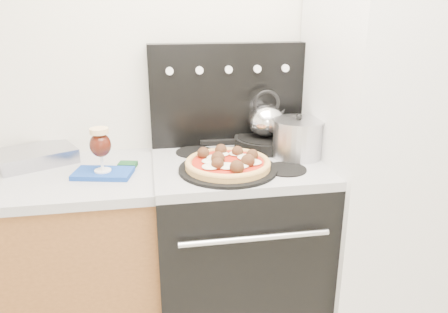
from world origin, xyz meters
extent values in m
cube|color=silver|center=(0.00, 1.50, 1.25)|extent=(3.50, 0.01, 2.50)
cube|color=black|center=(0.08, 1.18, 0.44)|extent=(0.76, 0.65, 0.88)
cube|color=#ADADB2|center=(0.08, 1.18, 0.90)|extent=(0.76, 0.65, 0.04)
cube|color=black|center=(0.08, 1.45, 1.17)|extent=(0.76, 0.08, 0.50)
cube|color=silver|center=(0.78, 1.15, 0.95)|extent=(0.64, 0.68, 1.90)
cube|color=silver|center=(-0.83, 1.36, 0.93)|extent=(0.40, 0.36, 0.07)
cube|color=#173F9E|center=(-0.51, 1.14, 0.91)|extent=(0.27, 0.19, 0.02)
cylinder|color=black|center=(0.01, 1.06, 0.93)|extent=(0.53, 0.53, 0.01)
cylinder|color=black|center=(0.25, 1.34, 0.95)|extent=(0.31, 0.31, 0.05)
cylinder|color=#B9B8BD|center=(0.37, 1.19, 1.00)|extent=(0.29, 0.29, 0.17)
camera|label=1|loc=(-0.30, -0.65, 1.59)|focal=35.00mm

